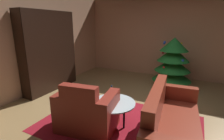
{
  "coord_description": "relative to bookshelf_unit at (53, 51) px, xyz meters",
  "views": [
    {
      "loc": [
        0.98,
        -2.87,
        1.77
      ],
      "look_at": [
        -0.43,
        -0.06,
        0.91
      ],
      "focal_mm": 27.32,
      "sensor_mm": 36.0,
      "label": 1
    }
  ],
  "objects": [
    {
      "name": "armchair_red",
      "position": [
        1.95,
        -1.25,
        -0.73
      ],
      "size": [
        1.05,
        0.83,
        0.88
      ],
      "color": "maroon",
      "rests_on": "ground"
    },
    {
      "name": "couch_red",
      "position": [
        3.28,
        -1.01,
        -0.75
      ],
      "size": [
        0.86,
        1.85,
        0.86
      ],
      "color": "maroon",
      "rests_on": "ground"
    },
    {
      "name": "book_stack_on_table",
      "position": [
        2.26,
        -0.95,
        -0.54
      ],
      "size": [
        0.21,
        0.18,
        0.11
      ],
      "color": "#374780",
      "rests_on": "coffee_table"
    },
    {
      "name": "wall_back",
      "position": [
        2.52,
        2.54,
        0.29
      ],
      "size": [
        5.58,
        0.06,
        2.66
      ],
      "primitive_type": "cube",
      "color": "tan",
      "rests_on": "ground"
    },
    {
      "name": "decorated_tree",
      "position": [
        2.91,
        1.64,
        -0.33
      ],
      "size": [
        1.1,
        1.1,
        1.4
      ],
      "color": "brown",
      "rests_on": "ground"
    },
    {
      "name": "bookshelf_unit",
      "position": [
        0.0,
        0.0,
        0.0
      ],
      "size": [
        0.35,
        1.64,
        2.09
      ],
      "color": "black",
      "rests_on": "ground"
    },
    {
      "name": "coffee_table",
      "position": [
        2.3,
        -0.95,
        -0.63
      ],
      "size": [
        0.78,
        0.78,
        0.44
      ],
      "color": "black",
      "rests_on": "ground"
    },
    {
      "name": "bottle_on_table",
      "position": [
        2.17,
        -0.77,
        -0.51
      ],
      "size": [
        0.07,
        0.07,
        0.23
      ],
      "color": "navy",
      "rests_on": "coffee_table"
    },
    {
      "name": "ground_plane",
      "position": [
        2.52,
        -0.51,
        -1.04
      ],
      "size": [
        7.25,
        7.25,
        0.0
      ],
      "primitive_type": "plane",
      "color": "#967649"
    },
    {
      "name": "wall_left",
      "position": [
        -0.24,
        -0.51,
        0.29
      ],
      "size": [
        0.06,
        6.16,
        2.66
      ],
      "primitive_type": "cube",
      "color": "tan",
      "rests_on": "ground"
    },
    {
      "name": "area_rug",
      "position": [
        2.39,
        -0.87,
        -1.04
      ],
      "size": [
        2.77,
        1.9,
        0.01
      ],
      "primitive_type": "cube",
      "color": "maroon",
      "rests_on": "ground"
    }
  ]
}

